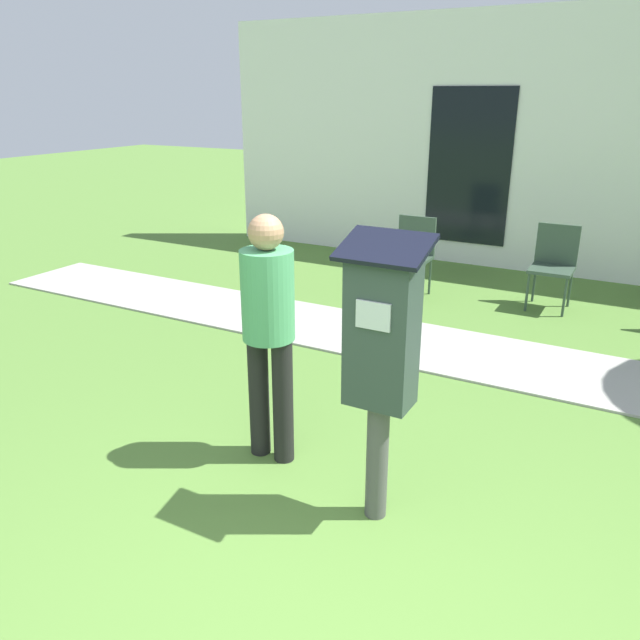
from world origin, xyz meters
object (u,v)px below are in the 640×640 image
at_px(parking_meter, 381,347).
at_px(outdoor_chair_middle, 554,260).
at_px(outdoor_chair_left, 413,250).
at_px(person_standing, 268,322).

height_order(parking_meter, outdoor_chair_middle, parking_meter).
distance_m(parking_meter, outdoor_chair_left, 4.16).
distance_m(parking_meter, outdoor_chair_middle, 4.26).
height_order(parking_meter, person_standing, parking_meter).
bearing_deg(outdoor_chair_middle, outdoor_chair_left, 166.47).
xyz_separation_m(parking_meter, outdoor_chair_middle, (0.21, 4.23, -0.49)).
distance_m(outdoor_chair_left, outdoor_chair_middle, 1.53).
relative_size(outdoor_chair_left, outdoor_chair_middle, 1.00).
height_order(outdoor_chair_left, outdoor_chair_middle, same).
bearing_deg(person_standing, outdoor_chair_middle, 91.74).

